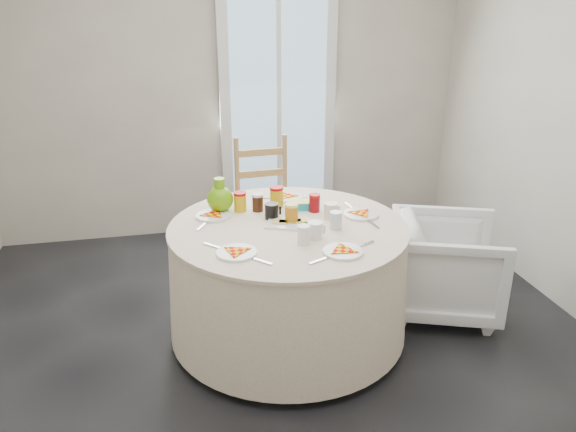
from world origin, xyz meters
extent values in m
plane|color=black|center=(0.00, 0.00, 0.00)|extent=(4.00, 4.00, 0.00)
cube|color=#BCB5A3|center=(0.00, 2.00, 1.30)|extent=(4.00, 0.02, 2.60)
cube|color=silver|center=(0.40, 1.95, 1.05)|extent=(1.00, 0.08, 2.10)
cylinder|color=#FCE9CF|center=(0.10, 0.19, 0.38)|extent=(1.44, 1.44, 0.73)
imported|color=white|center=(1.18, 0.25, 0.39)|extent=(0.85, 0.88, 0.71)
cube|color=#1195A8|center=(0.23, 0.44, 0.79)|extent=(0.15, 0.12, 0.05)
camera|label=1|loc=(-0.55, -2.78, 2.00)|focal=35.00mm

